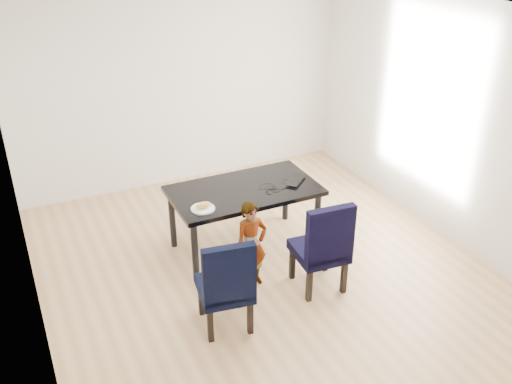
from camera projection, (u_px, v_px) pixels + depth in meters
name	position (u px, v px, depth m)	size (l,w,h in m)	color
floor	(264.00, 270.00, 6.12)	(4.50, 5.00, 0.01)	tan
ceiling	(266.00, 10.00, 4.87)	(4.50, 5.00, 0.01)	white
wall_back	(181.00, 85.00, 7.50)	(4.50, 0.01, 2.70)	white
wall_front	(446.00, 304.00, 3.49)	(4.50, 0.01, 2.70)	silver
wall_left	(17.00, 203.00, 4.63)	(0.01, 5.00, 2.70)	silver
wall_right	(446.00, 120.00, 6.36)	(0.01, 5.00, 2.70)	white
dining_table	(244.00, 218.00, 6.35)	(1.60, 0.90, 0.75)	black
chair_left	(224.00, 281.00, 5.14)	(0.47, 0.49, 0.97)	black
chair_right	(319.00, 243.00, 5.66)	(0.49, 0.51, 1.01)	black
child	(251.00, 245.00, 5.70)	(0.34, 0.22, 0.93)	#D05211
plate	(203.00, 209.00, 5.77)	(0.25, 0.25, 0.01)	white
sandwich	(203.00, 205.00, 5.75)	(0.16, 0.08, 0.07)	gold
laptop	(292.00, 180.00, 6.34)	(0.34, 0.22, 0.03)	black
cable_tangle	(273.00, 191.00, 6.12)	(0.16, 0.16, 0.01)	black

